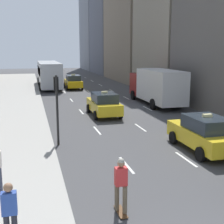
# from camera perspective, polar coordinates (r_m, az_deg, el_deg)

# --- Properties ---
(lane_markings) EXTENTS (5.72, 56.00, 0.01)m
(lane_markings) POSITION_cam_1_polar(r_m,az_deg,el_deg) (28.26, -1.00, 1.48)
(lane_markings) COLOR white
(lane_markings) RESTS_ON ground
(building_row_right) EXTENTS (6.00, 79.47, 30.97)m
(building_row_right) POSITION_cam_1_polar(r_m,az_deg,el_deg) (51.67, 3.65, 19.32)
(building_row_right) COLOR #4C515B
(building_row_right) RESTS_ON ground
(taxi_lead) EXTENTS (2.02, 4.40, 1.87)m
(taxi_lead) POSITION_cam_1_polar(r_m,az_deg,el_deg) (15.73, 16.48, -3.75)
(taxi_lead) COLOR yellow
(taxi_lead) RESTS_ON ground
(taxi_second) EXTENTS (2.02, 4.40, 1.87)m
(taxi_second) POSITION_cam_1_polar(r_m,az_deg,el_deg) (39.34, -7.10, 5.49)
(taxi_second) COLOR yellow
(taxi_second) RESTS_ON ground
(taxi_fourth) EXTENTS (2.02, 4.40, 1.87)m
(taxi_fourth) POSITION_cam_1_polar(r_m,az_deg,el_deg) (23.10, -1.49, 1.45)
(taxi_fourth) COLOR yellow
(taxi_fourth) RESTS_ON ground
(city_bus) EXTENTS (2.80, 11.61, 3.25)m
(city_bus) POSITION_cam_1_polar(r_m,az_deg,el_deg) (41.56, -11.49, 6.91)
(city_bus) COLOR #B7BCC1
(city_bus) RESTS_ON ground
(box_truck) EXTENTS (2.58, 8.40, 3.15)m
(box_truck) POSITION_cam_1_polar(r_m,az_deg,el_deg) (27.98, 8.11, 4.80)
(box_truck) COLOR maroon
(box_truck) RESTS_ON ground
(skateboarder) EXTENTS (0.36, 0.80, 1.75)m
(skateboarder) POSITION_cam_1_polar(r_m,az_deg,el_deg) (9.47, 1.64, -12.91)
(skateboarder) COLOR brown
(skateboarder) RESTS_ON ground
(pedestrian_near_curb) EXTENTS (0.36, 0.22, 1.65)m
(pedestrian_near_curb) POSITION_cam_1_polar(r_m,az_deg,el_deg) (8.15, -18.20, -16.96)
(pedestrian_near_curb) COLOR #23232D
(pedestrian_near_curb) RESTS_ON sidewalk_left
(traffic_light_pole) EXTENTS (0.24, 0.42, 3.60)m
(traffic_light_pole) POSITION_cam_1_polar(r_m,az_deg,el_deg) (16.04, -10.07, 2.42)
(traffic_light_pole) COLOR black
(traffic_light_pole) RESTS_ON ground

